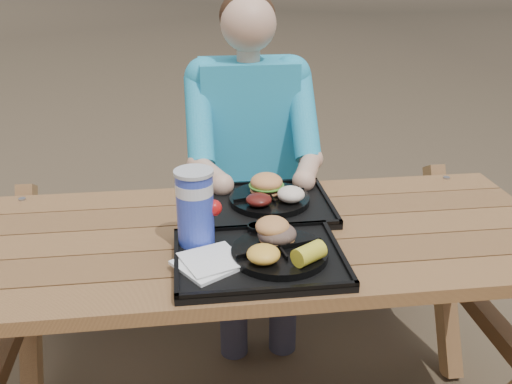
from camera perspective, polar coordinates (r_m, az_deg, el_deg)
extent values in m
cube|color=black|center=(1.54, 0.29, -6.80)|extent=(0.45, 0.35, 0.02)
cube|color=black|center=(1.84, 0.48, -1.48)|extent=(0.45, 0.35, 0.02)
cylinder|color=black|center=(1.53, 2.37, -6.11)|extent=(0.26, 0.26, 0.02)
cylinder|color=black|center=(1.85, 1.36, -0.74)|extent=(0.26, 0.26, 0.02)
cube|color=white|center=(1.49, -4.82, -7.09)|extent=(0.21, 0.21, 0.02)
cylinder|color=#182FB5|center=(1.57, -6.10, -1.68)|extent=(0.10, 0.10, 0.21)
cylinder|color=black|center=(1.64, 0.03, -3.82)|extent=(0.05, 0.05, 0.03)
cylinder|color=yellow|center=(1.63, 1.61, -3.87)|extent=(0.05, 0.05, 0.03)
ellipsoid|color=yellow|center=(1.46, 0.75, -6.24)|extent=(0.09, 0.09, 0.04)
cube|color=black|center=(1.83, -4.99, -1.29)|extent=(0.03, 0.14, 0.01)
ellipsoid|color=#531410|center=(1.77, 0.28, -0.79)|extent=(0.08, 0.08, 0.04)
ellipsoid|color=white|center=(1.80, 3.51, -0.22)|extent=(0.09, 0.09, 0.05)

